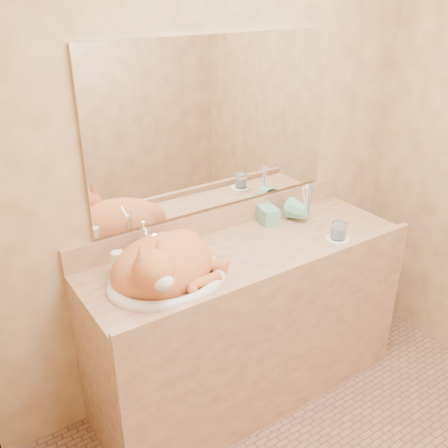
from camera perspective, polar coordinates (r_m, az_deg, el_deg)
wall_back at (r=2.40m, az=-0.78°, el=8.03°), size 2.40×0.02×2.50m
vanity_counter at (r=2.59m, az=2.73°, el=-11.30°), size 1.60×0.55×0.85m
mirror at (r=2.35m, az=-0.64°, el=11.21°), size 1.30×0.02×0.80m
sink_basin at (r=2.09m, az=-6.58°, el=-4.61°), size 0.54×0.46×0.16m
faucet at (r=2.24m, az=-8.95°, el=-2.22°), size 0.08×0.14×0.18m
cat at (r=2.10m, az=-6.94°, el=-4.44°), size 0.53×0.46×0.26m
soap_dispenser at (r=2.54m, az=5.72°, el=1.62°), size 0.10×0.10×0.19m
toothbrush_cup at (r=2.62m, az=9.43°, el=1.17°), size 0.14×0.14×0.11m
toothbrushes at (r=2.59m, az=9.55°, el=2.65°), size 0.04×0.04×0.22m
saucer at (r=2.50m, az=12.86°, el=-1.70°), size 0.12×0.12×0.01m
water_glass at (r=2.48m, az=12.97°, el=-0.73°), size 0.07×0.07×0.08m
lotion_bottle at (r=2.16m, az=-11.98°, el=-4.62°), size 0.05×0.05×0.12m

